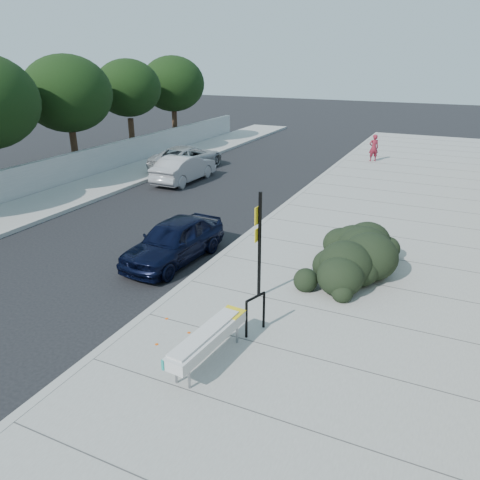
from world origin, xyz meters
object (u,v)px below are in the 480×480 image
(bench, at_px, (208,338))
(sign_post, at_px, (259,239))
(pedestrian, at_px, (374,148))
(sedan_navy, at_px, (174,241))
(suv_silver, at_px, (187,158))
(wagon_silver, at_px, (184,168))
(bike_rack, at_px, (255,310))

(bench, height_order, sign_post, sign_post)
(bench, height_order, pedestrian, pedestrian)
(sign_post, distance_m, pedestrian, 18.45)
(sedan_navy, xyz_separation_m, suv_silver, (-6.23, 11.11, 0.00))
(suv_silver, height_order, pedestrian, pedestrian)
(wagon_silver, bearing_deg, bench, 124.23)
(suv_silver, bearing_deg, bench, 127.22)
(sign_post, relative_size, wagon_silver, 0.68)
(pedestrian, bearing_deg, bench, 62.07)
(bench, bearing_deg, wagon_silver, 128.51)
(bench, height_order, suv_silver, suv_silver)
(sedan_navy, distance_m, suv_silver, 12.74)
(suv_silver, bearing_deg, bike_rack, 130.94)
(pedestrian, bearing_deg, suv_silver, 3.71)
(suv_silver, bearing_deg, sedan_navy, 124.03)
(sedan_navy, relative_size, suv_silver, 0.82)
(bike_rack, bearing_deg, wagon_silver, 146.89)
(bench, bearing_deg, bike_rack, 78.22)
(sedan_navy, xyz_separation_m, wagon_silver, (-4.96, 8.70, 0.01))
(suv_silver, xyz_separation_m, pedestrian, (9.22, 6.04, 0.26))
(sign_post, xyz_separation_m, sedan_navy, (-3.41, 1.28, -1.07))
(sedan_navy, distance_m, wagon_silver, 10.01)
(sign_post, height_order, pedestrian, sign_post)
(wagon_silver, bearing_deg, bike_rack, 128.68)
(bike_rack, xyz_separation_m, wagon_silver, (-8.98, 11.60, -0.02))
(bike_rack, xyz_separation_m, suv_silver, (-10.25, 14.01, -0.03))
(sign_post, relative_size, suv_silver, 0.58)
(sign_post, height_order, sedan_navy, sign_post)
(suv_silver, bearing_deg, wagon_silver, 122.49)
(bike_rack, xyz_separation_m, sign_post, (-0.61, 1.62, 1.04))
(bench, distance_m, pedestrian, 21.48)
(sign_post, bearing_deg, bench, -81.59)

